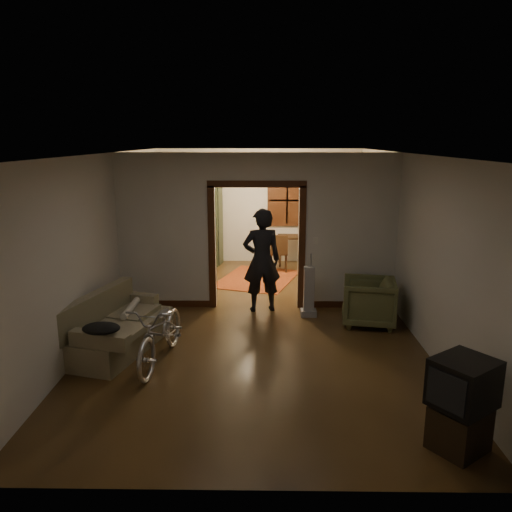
{
  "coord_description": "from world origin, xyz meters",
  "views": [
    {
      "loc": [
        0.12,
        -8.06,
        3.03
      ],
      "look_at": [
        0.0,
        -0.3,
        1.2
      ],
      "focal_mm": 35.0,
      "sensor_mm": 36.0,
      "label": 1
    }
  ],
  "objects_px": {
    "sofa": "(119,321)",
    "desk": "(297,251)",
    "bicycle": "(161,332)",
    "locker": "(201,225)",
    "person": "(262,260)",
    "armchair": "(368,302)"
  },
  "relations": [
    {
      "from": "desk",
      "to": "person",
      "type": "bearing_deg",
      "value": -111.04
    },
    {
      "from": "bicycle",
      "to": "desk",
      "type": "distance_m",
      "value": 5.97
    },
    {
      "from": "bicycle",
      "to": "desk",
      "type": "relative_size",
      "value": 1.77
    },
    {
      "from": "sofa",
      "to": "desk",
      "type": "relative_size",
      "value": 1.93
    },
    {
      "from": "desk",
      "to": "bicycle",
      "type": "bearing_deg",
      "value": -118.56
    },
    {
      "from": "bicycle",
      "to": "armchair",
      "type": "distance_m",
      "value": 3.5
    },
    {
      "from": "person",
      "to": "bicycle",
      "type": "bearing_deg",
      "value": 46.69
    },
    {
      "from": "bicycle",
      "to": "desk",
      "type": "height_order",
      "value": "bicycle"
    },
    {
      "from": "sofa",
      "to": "desk",
      "type": "height_order",
      "value": "sofa"
    },
    {
      "from": "armchair",
      "to": "locker",
      "type": "bearing_deg",
      "value": -131.59
    },
    {
      "from": "bicycle",
      "to": "armchair",
      "type": "bearing_deg",
      "value": 32.69
    },
    {
      "from": "sofa",
      "to": "person",
      "type": "relative_size",
      "value": 1.0
    },
    {
      "from": "bicycle",
      "to": "locker",
      "type": "height_order",
      "value": "locker"
    },
    {
      "from": "sofa",
      "to": "bicycle",
      "type": "xyz_separation_m",
      "value": [
        0.71,
        -0.44,
        0.02
      ]
    },
    {
      "from": "bicycle",
      "to": "person",
      "type": "xyz_separation_m",
      "value": [
        1.37,
        2.18,
        0.48
      ]
    },
    {
      "from": "bicycle",
      "to": "person",
      "type": "bearing_deg",
      "value": 64.85
    },
    {
      "from": "person",
      "to": "armchair",
      "type": "bearing_deg",
      "value": 148.3
    },
    {
      "from": "armchair",
      "to": "person",
      "type": "height_order",
      "value": "person"
    },
    {
      "from": "bicycle",
      "to": "armchair",
      "type": "height_order",
      "value": "bicycle"
    },
    {
      "from": "locker",
      "to": "desk",
      "type": "distance_m",
      "value": 2.44
    },
    {
      "from": "bicycle",
      "to": "sofa",
      "type": "bearing_deg",
      "value": 155.19
    },
    {
      "from": "sofa",
      "to": "desk",
      "type": "xyz_separation_m",
      "value": [
        2.95,
        5.1,
        -0.07
      ]
    }
  ]
}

